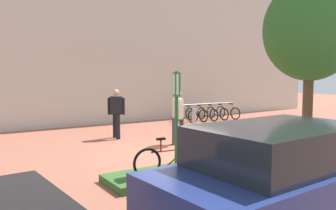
{
  "coord_description": "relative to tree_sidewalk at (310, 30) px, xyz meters",
  "views": [
    {
      "loc": [
        -5.41,
        -8.35,
        2.26
      ],
      "look_at": [
        0.74,
        1.32,
        1.24
      ],
      "focal_mm": 37.84,
      "sensor_mm": 36.0,
      "label": 1
    }
  ],
  "objects": [
    {
      "name": "person_casual_tan",
      "position": [
        -2.35,
        3.04,
        -2.46
      ],
      "size": [
        0.49,
        0.59,
        1.72
      ],
      "color": "#383342",
      "rests_on": "ground"
    },
    {
      "name": "bike_rack_cluster",
      "position": [
        2.09,
        7.08,
        -3.1
      ],
      "size": [
        3.21,
        1.66,
        0.83
      ],
      "color": "#99999E",
      "rests_on": "ground"
    },
    {
      "name": "tree_sidewalk",
      "position": [
        0.0,
        0.0,
        0.0
      ],
      "size": [
        2.57,
        2.57,
        4.89
      ],
      "color": "brown",
      "rests_on": "ground"
    },
    {
      "name": "parking_sign_post",
      "position": [
        -4.4,
        0.08,
        -1.93
      ],
      "size": [
        0.09,
        0.36,
        2.31
      ],
      "color": "#2D7238",
      "rests_on": "ground"
    },
    {
      "name": "planter_strip",
      "position": [
        -2.48,
        0.08,
        -3.37
      ],
      "size": [
        7.0,
        1.1,
        0.16
      ],
      "primitive_type": "cube",
      "color": "#336028",
      "rests_on": "ground"
    },
    {
      "name": "car_navy_sedan",
      "position": [
        -4.54,
        -2.95,
        -2.69
      ],
      "size": [
        4.41,
        2.25,
        1.54
      ],
      "color": "navy",
      "rests_on": "ground"
    },
    {
      "name": "ground_plane",
      "position": [
        -3.23,
        2.09,
        -3.45
      ],
      "size": [
        60.0,
        60.0,
        0.0
      ],
      "primitive_type": "plane",
      "color": "#9E5B47"
    },
    {
      "name": "bike_at_sign",
      "position": [
        -4.48,
        0.28,
        -3.1
      ],
      "size": [
        1.68,
        0.42,
        0.86
      ],
      "color": "black",
      "rests_on": "ground"
    },
    {
      "name": "building_facade",
      "position": [
        -3.23,
        9.15,
        1.55
      ],
      "size": [
        28.0,
        1.2,
        10.0
      ],
      "primitive_type": "cube",
      "color": "beige",
      "rests_on": "ground"
    },
    {
      "name": "bollard_steel",
      "position": [
        -0.43,
        4.76,
        -3.0
      ],
      "size": [
        0.16,
        0.16,
        0.9
      ],
      "primitive_type": "cylinder",
      "color": "#ADADB2",
      "rests_on": "ground"
    },
    {
      "name": "person_suited_dark",
      "position": [
        -3.6,
        5.02,
        -2.46
      ],
      "size": [
        0.51,
        0.48,
        1.72
      ],
      "color": "black",
      "rests_on": "ground"
    }
  ]
}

